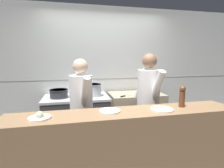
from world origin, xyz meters
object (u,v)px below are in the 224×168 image
Objects in this scene: plated_dish_dessert at (162,109)px; oven_range at (77,120)px; sauce_pot at (93,90)px; chef_sous at (148,102)px; chefs_knife at (127,96)px; chef_head_cook at (82,108)px; pepper_mill at (182,96)px; plated_dish_main at (40,117)px; plated_dish_appetiser at (110,111)px; stock_pot at (59,93)px.

oven_range is at bearing 125.55° from plated_dish_dessert.
chef_sous reaches higher than sauce_pot.
plated_dish_dessert reaches higher than chefs_knife.
chef_sous is (1.01, -0.02, 0.04)m from chef_head_cook.
plated_dish_dessert is at bearing -167.83° from pepper_mill.
plated_dish_main is at bearing 179.87° from plated_dish_dessert.
chefs_knife is 1.20m from pepper_mill.
plated_dish_main is at bearing -174.83° from plated_dish_appetiser.
oven_range is 1.03m from chefs_knife.
plated_dish_main is (-0.09, -1.33, 0.03)m from stock_pot.
chef_head_cook reaches higher than plated_dish_dessert.
plated_dish_main is 0.77m from chef_head_cook.
sauce_pot is 1.07m from chef_sous.
chefs_knife is 1.30× the size of pepper_mill.
pepper_mill reaches higher than sauce_pot.
stock_pot is 1.34× the size of plated_dish_appetiser.
plated_dish_main is 0.75m from plated_dish_appetiser.
chef_head_cook is at bearing 54.14° from plated_dish_main.
chef_head_cook reaches higher than plated_dish_main.
chef_sous reaches higher than plated_dish_appetiser.
plated_dish_main reaches higher than oven_range.
oven_range is at bearing 177.37° from sauce_pot.
plated_dish_appetiser is at bearing -74.51° from oven_range.
chef_head_cook reaches higher than pepper_mill.
chefs_knife is at bearing 92.83° from plated_dish_dessert.
chefs_knife is (1.21, -0.15, -0.07)m from stock_pot.
plated_dish_appetiser is at bearing -116.50° from chefs_knife.
chefs_knife is at bearing -10.84° from oven_range.
sauce_pot is 0.77m from chef_head_cook.
pepper_mill is at bearing -37.10° from chef_head_cook.
plated_dish_dessert is (0.67, -1.35, -0.02)m from sauce_pot.
sauce_pot reaches higher than stock_pot.
plated_dish_appetiser is at bearing -87.66° from sauce_pot.
plated_dish_dessert is at bearing -54.45° from oven_range.
stock_pot is 0.20× the size of chef_sous.
chef_sous is (-0.21, 0.54, -0.20)m from pepper_mill.
pepper_mill is (0.98, -1.28, 0.12)m from sauce_pot.
stock_pot is at bearing 104.12° from chef_head_cook.
pepper_mill is at bearing -38.77° from stock_pot.
plated_dish_main is 1.68m from pepper_mill.
sauce_pot is 1.20× the size of pepper_mill.
chefs_knife is 1.76m from plated_dish_main.
plated_dish_appetiser reaches higher than chefs_knife.
stock_pot is 0.80m from chef_head_cook.
oven_range is at bearing 74.05° from plated_dish_main.
plated_dish_appetiser is (0.75, 0.07, -0.01)m from plated_dish_main.
chef_sous is (1.46, 0.60, -0.08)m from plated_dish_main.
plated_dish_appetiser and plated_dish_dessert have the same top height.
sauce_pot is 0.93× the size of chefs_knife.
chef_head_cook is at bearing -108.72° from sauce_pot.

